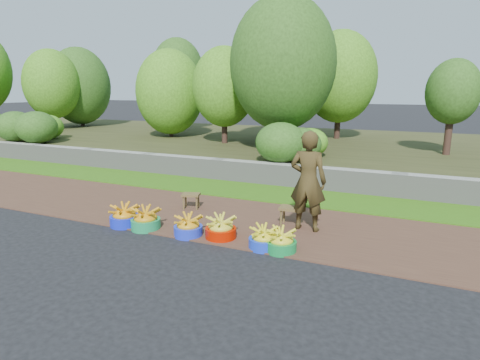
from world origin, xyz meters
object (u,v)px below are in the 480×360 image
at_px(basin_c, 188,227).
at_px(vendor_woman, 308,181).
at_px(basin_a, 124,216).
at_px(basin_f, 281,242).
at_px(stool_left, 191,197).
at_px(basin_d, 221,229).
at_px(basin_b, 146,220).
at_px(basin_e, 264,239).
at_px(stool_right, 291,211).

distance_m(basin_c, vendor_woman, 2.11).
relative_size(basin_a, basin_f, 1.10).
distance_m(stool_left, vendor_woman, 2.50).
bearing_deg(vendor_woman, basin_a, 19.76).
bearing_deg(stool_left, basin_a, -113.23).
bearing_deg(basin_d, vendor_woman, 38.94).
relative_size(basin_b, basin_f, 1.10).
xyz_separation_m(basin_d, stool_left, (-1.26, 1.19, 0.09)).
bearing_deg(basin_f, basin_e, 178.00).
distance_m(basin_f, stool_right, 1.15).
bearing_deg(vendor_woman, basin_c, 31.72).
height_order(basin_e, vendor_woman, vendor_woman).
relative_size(basin_d, vendor_woman, 0.30).
distance_m(stool_left, stool_right, 2.12).
distance_m(basin_b, vendor_woman, 2.83).
bearing_deg(basin_f, basin_a, -179.45).
xyz_separation_m(basin_b, stool_right, (2.23, 1.15, 0.12)).
relative_size(basin_c, basin_e, 1.03).
relative_size(basin_b, stool_left, 1.24).
xyz_separation_m(stool_left, stool_right, (2.11, -0.17, 0.02)).
bearing_deg(basin_e, vendor_woman, 69.68).
relative_size(basin_f, stool_right, 1.16).
relative_size(basin_a, basin_d, 1.01).
relative_size(basin_c, basin_d, 0.94).
bearing_deg(basin_f, basin_b, -179.52).
relative_size(basin_b, stool_right, 1.28).
distance_m(basin_d, basin_e, 0.78).
distance_m(basin_a, basin_b, 0.45).
bearing_deg(stool_left, basin_b, -95.07).
bearing_deg(basin_d, stool_left, 136.76).
height_order(basin_e, basin_f, basin_f).
height_order(basin_b, basin_c, basin_b).
distance_m(basin_f, vendor_woman, 1.26).
distance_m(basin_b, basin_d, 1.38).
bearing_deg(basin_e, stool_right, 86.20).
height_order(basin_c, stool_right, stool_right).
height_order(basin_a, stool_right, basin_a).
height_order(basin_d, vendor_woman, vendor_woman).
distance_m(basin_b, basin_e, 2.15).
distance_m(basin_a, stool_left, 1.44).
bearing_deg(basin_e, stool_left, 147.78).
xyz_separation_m(basin_b, basin_f, (2.43, 0.02, -0.02)).
distance_m(basin_a, basin_d, 1.83).
bearing_deg(basin_b, vendor_woman, 22.71).
height_order(basin_a, basin_f, basin_a).
bearing_deg(basin_d, basin_f, -5.77).
bearing_deg(stool_left, basin_f, -29.20).
bearing_deg(basin_d, stool_right, 50.25).
height_order(basin_d, stool_left, basin_d).
bearing_deg(basin_b, basin_d, 5.26).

